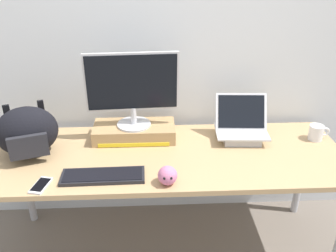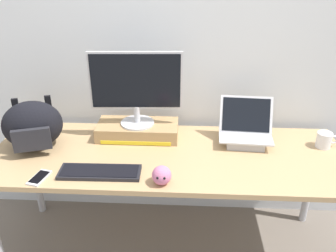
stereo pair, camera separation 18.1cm
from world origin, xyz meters
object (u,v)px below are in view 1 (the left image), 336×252
(desktop_monitor, at_px, (132,88))
(open_laptop, at_px, (241,131))
(cell_phone, at_px, (41,185))
(toner_box_yellow, at_px, (134,132))
(coffee_mug, at_px, (316,132))
(plush_toy, at_px, (168,175))
(messenger_backpack, at_px, (27,132))
(external_keyboard, at_px, (103,176))

(desktop_monitor, relative_size, open_laptop, 1.67)
(cell_phone, bearing_deg, open_laptop, 34.83)
(open_laptop, bearing_deg, cell_phone, -154.84)
(toner_box_yellow, relative_size, coffee_mug, 3.86)
(coffee_mug, xyz_separation_m, plush_toy, (-0.94, -0.42, 0.00))
(coffee_mug, bearing_deg, cell_phone, -165.39)
(desktop_monitor, distance_m, coffee_mug, 1.16)
(messenger_backpack, bearing_deg, open_laptop, -12.20)
(cell_phone, bearing_deg, external_keyboard, 24.17)
(toner_box_yellow, bearing_deg, cell_phone, -133.27)
(messenger_backpack, xyz_separation_m, coffee_mug, (1.72, 0.09, -0.10))
(toner_box_yellow, bearing_deg, messenger_backpack, -164.92)
(plush_toy, bearing_deg, open_laptop, 43.38)
(open_laptop, height_order, messenger_backpack, messenger_backpack)
(coffee_mug, height_order, plush_toy, plush_toy)
(external_keyboard, xyz_separation_m, coffee_mug, (1.27, 0.35, 0.04))
(coffee_mug, bearing_deg, open_laptop, 176.21)
(external_keyboard, height_order, cell_phone, external_keyboard)
(toner_box_yellow, xyz_separation_m, external_keyboard, (-0.15, -0.42, -0.03))
(toner_box_yellow, height_order, plush_toy, plush_toy)
(cell_phone, bearing_deg, coffee_mug, 27.78)
(external_keyboard, distance_m, cell_phone, 0.31)
(toner_box_yellow, relative_size, messenger_backpack, 1.27)
(open_laptop, height_order, cell_phone, open_laptop)
(toner_box_yellow, bearing_deg, desktop_monitor, -85.73)
(external_keyboard, bearing_deg, cell_phone, -170.04)
(external_keyboard, distance_m, messenger_backpack, 0.53)
(cell_phone, bearing_deg, plush_toy, 12.44)
(toner_box_yellow, distance_m, cell_phone, 0.66)
(messenger_backpack, bearing_deg, coffee_mug, -14.70)
(desktop_monitor, bearing_deg, coffee_mug, -6.61)
(coffee_mug, xyz_separation_m, cell_phone, (-1.58, -0.41, -0.04))
(coffee_mug, bearing_deg, messenger_backpack, -177.02)
(toner_box_yellow, distance_m, plush_toy, 0.52)
(external_keyboard, bearing_deg, toner_box_yellow, 69.56)
(desktop_monitor, relative_size, coffee_mug, 4.23)
(desktop_monitor, height_order, plush_toy, desktop_monitor)
(cell_phone, bearing_deg, toner_box_yellow, 59.91)
(desktop_monitor, height_order, open_laptop, desktop_monitor)
(desktop_monitor, distance_m, messenger_backpack, 0.64)
(toner_box_yellow, height_order, desktop_monitor, desktop_monitor)
(messenger_backpack, distance_m, coffee_mug, 1.72)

